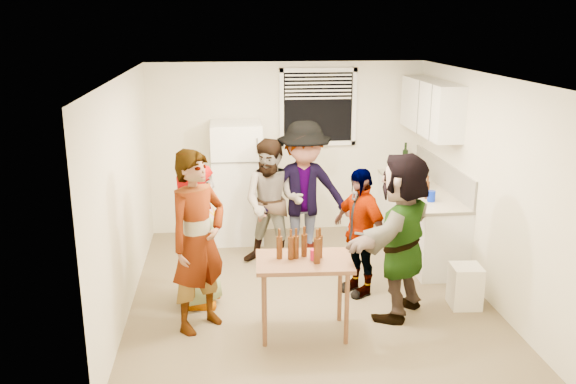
{
  "coord_description": "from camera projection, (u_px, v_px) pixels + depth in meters",
  "views": [
    {
      "loc": [
        -0.93,
        -6.48,
        3.07
      ],
      "look_at": [
        -0.2,
        0.25,
        1.15
      ],
      "focal_mm": 38.0,
      "sensor_mm": 36.0,
      "label": 1
    }
  ],
  "objects": [
    {
      "name": "red_cup",
      "position": [
        314.0,
        260.0,
        5.99
      ],
      "size": [
        0.08,
        0.08,
        0.11
      ],
      "primitive_type": "cylinder",
      "color": "#B41036",
      "rests_on": "serving_table"
    },
    {
      "name": "backsplash",
      "position": [
        443.0,
        174.0,
        8.15
      ],
      "size": [
        0.03,
        2.2,
        0.36
      ],
      "primitive_type": "cube",
      "color": "beige",
      "rests_on": "countertop"
    },
    {
      "name": "guest_black",
      "position": [
        357.0,
        292.0,
        7.13
      ],
      "size": [
        1.72,
        1.45,
        0.36
      ],
      "primitive_type": "imported",
      "rotation": [
        0.0,
        0.0,
        -1.11
      ],
      "color": "black",
      "rests_on": "ground"
    },
    {
      "name": "picture_frame",
      "position": [
        423.0,
        171.0,
        8.77
      ],
      "size": [
        0.02,
        0.18,
        0.15
      ],
      "primitive_type": "cube",
      "color": "#E4CD52",
      "rests_on": "countertop"
    },
    {
      "name": "beer_bottle_counter",
      "position": [
        427.0,
        199.0,
        7.66
      ],
      "size": [
        0.06,
        0.06,
        0.22
      ],
      "primitive_type": "cylinder",
      "color": "#47230C",
      "rests_on": "countertop"
    },
    {
      "name": "guest_orange",
      "position": [
        397.0,
        313.0,
        6.62
      ],
      "size": [
        2.43,
        2.41,
        0.53
      ],
      "primitive_type": "imported",
      "rotation": [
        0.0,
        0.0,
        4.03
      ],
      "color": "tan",
      "rests_on": "ground"
    },
    {
      "name": "blue_cup",
      "position": [
        431.0,
        201.0,
        7.54
      ],
      "size": [
        0.1,
        0.1,
        0.13
      ],
      "primitive_type": "cylinder",
      "color": "#0622C0",
      "rests_on": "countertop"
    },
    {
      "name": "window",
      "position": [
        318.0,
        107.0,
        8.79
      ],
      "size": [
        1.12,
        0.1,
        1.06
      ],
      "primitive_type": null,
      "color": "white",
      "rests_on": "room"
    },
    {
      "name": "guest_back_right",
      "position": [
        303.0,
        260.0,
        8.06
      ],
      "size": [
        1.32,
        1.93,
        0.69
      ],
      "primitive_type": "imported",
      "rotation": [
        0.0,
        0.0,
        0.07
      ],
      "color": "#434348",
      "rests_on": "ground"
    },
    {
      "name": "guest_back_left",
      "position": [
        273.0,
        263.0,
        7.97
      ],
      "size": [
        1.25,
        1.81,
        0.62
      ],
      "primitive_type": "imported",
      "rotation": [
        0.0,
        0.0,
        -0.3
      ],
      "color": "#523625",
      "rests_on": "ground"
    },
    {
      "name": "beer_bottle_table",
      "position": [
        317.0,
        263.0,
        5.91
      ],
      "size": [
        0.07,
        0.07,
        0.25
      ],
      "primitive_type": "cylinder",
      "color": "#47230C",
      "rests_on": "serving_table"
    },
    {
      "name": "trash_bin",
      "position": [
        465.0,
        285.0,
        6.72
      ],
      "size": [
        0.35,
        0.35,
        0.47
      ],
      "primitive_type": "cube",
      "rotation": [
        0.0,
        0.0,
        -0.08
      ],
      "color": "white",
      "rests_on": "ground"
    },
    {
      "name": "guest_grey",
      "position": [
        200.0,
        302.0,
        6.86
      ],
      "size": [
        1.72,
        1.05,
        0.51
      ],
      "primitive_type": "imported",
      "rotation": [
        0.0,
        0.0,
        1.39
      ],
      "color": "#959595",
      "rests_on": "ground"
    },
    {
      "name": "kettle",
      "position": [
        412.0,
        183.0,
        8.39
      ],
      "size": [
        0.31,
        0.28,
        0.22
      ],
      "primitive_type": null,
      "rotation": [
        0.0,
        0.0,
        -0.23
      ],
      "color": "silver",
      "rests_on": "countertop"
    },
    {
      "name": "countertop",
      "position": [
        421.0,
        189.0,
        8.17
      ],
      "size": [
        0.64,
        2.22,
        0.04
      ],
      "primitive_type": "cube",
      "color": "beige",
      "rests_on": "counter_lower"
    },
    {
      "name": "room",
      "position": [
        307.0,
        292.0,
        7.14
      ],
      "size": [
        4.0,
        4.5,
        2.5
      ],
      "primitive_type": null,
      "color": "white",
      "rests_on": "ground"
    },
    {
      "name": "upper_cabinets",
      "position": [
        431.0,
        107.0,
        8.08
      ],
      "size": [
        0.34,
        1.6,
        0.7
      ],
      "primitive_type": "cube",
      "color": "white",
      "rests_on": "room"
    },
    {
      "name": "counter_lower",
      "position": [
        419.0,
        221.0,
        8.3
      ],
      "size": [
        0.6,
        2.2,
        0.86
      ],
      "primitive_type": "cube",
      "color": "white",
      "rests_on": "ground"
    },
    {
      "name": "paper_towel",
      "position": [
        421.0,
        189.0,
        8.11
      ],
      "size": [
        0.13,
        0.13,
        0.28
      ],
      "primitive_type": "cylinder",
      "color": "white",
      "rests_on": "countertop"
    },
    {
      "name": "serving_table",
      "position": [
        303.0,
        332.0,
        6.21
      ],
      "size": [
        0.97,
        0.68,
        0.8
      ],
      "primitive_type": null,
      "rotation": [
        0.0,
        0.0,
        -0.05
      ],
      "color": "brown",
      "rests_on": "ground"
    },
    {
      "name": "guest_stripe",
      "position": [
        202.0,
        326.0,
        6.34
      ],
      "size": [
        1.78,
        1.83,
        0.45
      ],
      "primitive_type": "imported",
      "rotation": [
        0.0,
        0.0,
        0.75
      ],
      "color": "#141933",
      "rests_on": "ground"
    },
    {
      "name": "wine_bottle",
      "position": [
        404.0,
        171.0,
        9.08
      ],
      "size": [
        0.08,
        0.08,
        0.31
      ],
      "primitive_type": "cylinder",
      "color": "black",
      "rests_on": "countertop"
    },
    {
      "name": "refrigerator",
      "position": [
        237.0,
        182.0,
        8.62
      ],
      "size": [
        0.7,
        0.7,
        1.7
      ],
      "primitive_type": "cube",
      "color": "white",
      "rests_on": "ground"
    }
  ]
}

